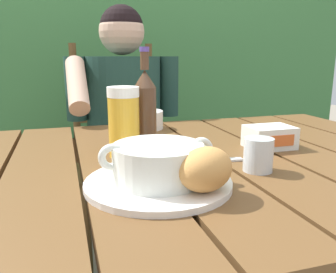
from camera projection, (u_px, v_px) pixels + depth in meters
dining_table at (180, 191)px, 0.85m from camera, size 1.42×0.92×0.74m
hedge_backdrop at (92, 36)px, 2.27m from camera, size 3.25×0.78×2.81m
chair_near_diner at (120, 155)px, 1.73m from camera, size 0.42×0.48×1.04m
person_eating at (125, 122)px, 1.49m from camera, size 0.48×0.47×1.18m
serving_plate at (158, 183)px, 0.65m from camera, size 0.28×0.28×0.01m
soup_bowl at (158, 161)px, 0.64m from camera, size 0.22×0.17×0.08m
bread_roll at (206, 169)px, 0.59m from camera, size 0.13×0.12×0.08m
beer_glass at (124, 122)px, 0.83m from camera, size 0.08×0.08×0.17m
beer_bottle at (145, 108)px, 0.89m from camera, size 0.06×0.06×0.26m
water_glass_small at (258, 155)px, 0.73m from camera, size 0.06×0.06×0.07m
butter_tub at (269, 137)px, 0.92m from camera, size 0.12×0.09×0.06m
table_knife at (207, 161)px, 0.80m from camera, size 0.14×0.04×0.01m
diner_bowl at (143, 120)px, 1.16m from camera, size 0.13×0.13×0.06m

